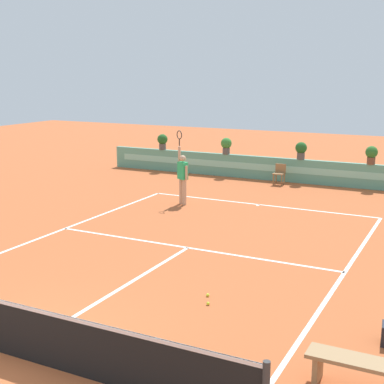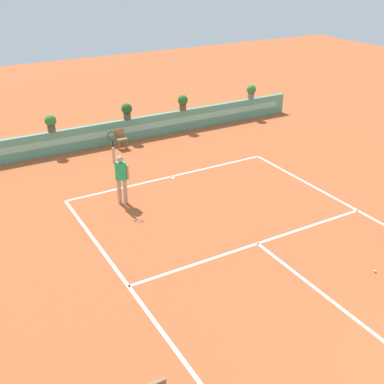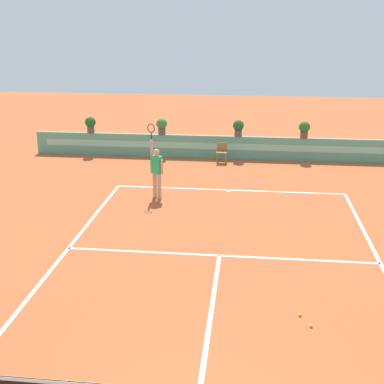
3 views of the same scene
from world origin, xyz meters
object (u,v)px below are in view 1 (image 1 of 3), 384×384
ball_kid_chair (280,173)px  tennis_ball_mid_court (208,303)px  tennis_ball_near_baseline (208,295)px  potted_plant_right (372,154)px  potted_plant_far_left (162,141)px  potted_plant_left (226,145)px  bench_courtside (362,368)px  tennis_player (183,175)px  potted_plant_centre (301,149)px

ball_kid_chair → tennis_ball_mid_court: ball_kid_chair is taller
tennis_ball_near_baseline → potted_plant_right: potted_plant_right is taller
tennis_ball_near_baseline → potted_plant_right: (1.13, 12.71, 1.38)m
potted_plant_far_left → potted_plant_left: bearing=0.0°
tennis_ball_mid_court → potted_plant_left: (-5.27, 13.10, 1.38)m
bench_courtside → tennis_ball_near_baseline: (-3.49, 2.18, -0.34)m
ball_kid_chair → potted_plant_far_left: (-5.97, 0.73, 0.93)m
bench_courtside → potted_plant_right: bearing=99.0°
tennis_player → potted_plant_far_left: (-4.02, 5.62, 0.36)m
bench_courtside → tennis_ball_mid_court: 3.77m
tennis_ball_mid_court → potted_plant_far_left: bearing=123.0°
ball_kid_chair → potted_plant_right: (3.49, 0.73, 0.93)m
potted_plant_far_left → potted_plant_left: same height
tennis_player → potted_plant_centre: 6.21m
ball_kid_chair → bench_courtside: (5.85, -14.16, -0.10)m
tennis_player → potted_plant_far_left: 6.92m
potted_plant_centre → tennis_player: bearing=-114.9°
potted_plant_centre → potted_plant_left: size_ratio=1.00×
tennis_ball_near_baseline → potted_plant_centre: bearing=97.6°
tennis_ball_near_baseline → ball_kid_chair: bearing=101.1°
bench_courtside → tennis_player: size_ratio=0.62×
ball_kid_chair → tennis_ball_near_baseline: ball_kid_chair is taller
tennis_ball_mid_court → potted_plant_far_left: potted_plant_far_left is taller
potted_plant_centre → potted_plant_left: (-3.38, 0.00, 0.00)m
bench_courtside → tennis_ball_mid_court: (-3.30, 1.79, -0.34)m
tennis_ball_mid_court → potted_plant_far_left: (-8.52, 13.10, 1.38)m
potted_plant_left → potted_plant_centre: bearing=0.0°
tennis_ball_mid_court → potted_plant_left: potted_plant_left is taller
tennis_player → tennis_ball_near_baseline: tennis_player is taller
tennis_ball_near_baseline → potted_plant_left: 13.76m
potted_plant_centre → potted_plant_far_left: (-6.63, 0.00, 0.00)m
tennis_player → potted_plant_right: bearing=45.9°
tennis_player → potted_plant_right: size_ratio=3.57×
tennis_ball_near_baseline → potted_plant_left: potted_plant_left is taller
tennis_ball_mid_court → ball_kid_chair: bearing=101.6°
bench_courtside → potted_plant_right: 15.11m
tennis_ball_mid_court → bench_courtside: bearing=-28.5°
potted_plant_right → potted_plant_left: (-6.22, 0.00, 0.00)m
potted_plant_centre → ball_kid_chair: bearing=-132.1°
potted_plant_far_left → potted_plant_centre: bearing=0.0°
tennis_player → potted_plant_left: bearing=97.8°
tennis_ball_near_baseline → potted_plant_centre: 12.90m
ball_kid_chair → tennis_ball_mid_court: (2.55, -12.37, -0.44)m
potted_plant_right → ball_kid_chair: bearing=-168.2°
bench_courtside → potted_plant_far_left: 19.04m
bench_courtside → potted_plant_left: size_ratio=2.21×
tennis_ball_mid_court → potted_plant_right: potted_plant_right is taller
potted_plant_right → tennis_player: bearing=-134.1°
ball_kid_chair → potted_plant_left: size_ratio=1.17×
bench_courtside → potted_plant_centre: potted_plant_centre is taller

